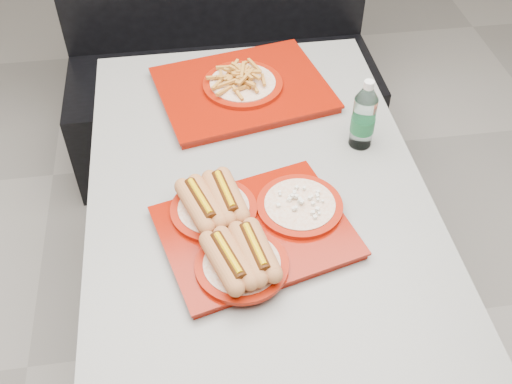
{
  "coord_description": "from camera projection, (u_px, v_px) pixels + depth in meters",
  "views": [
    {
      "loc": [
        -0.17,
        -1.11,
        1.89
      ],
      "look_at": [
        -0.02,
        -0.08,
        0.83
      ],
      "focal_mm": 42.0,
      "sensor_mm": 36.0,
      "label": 1
    }
  ],
  "objects": [
    {
      "name": "tray_far",
      "position": [
        243.0,
        86.0,
        1.88
      ],
      "size": [
        0.59,
        0.5,
        0.1
      ],
      "rotation": [
        0.0,
        0.0,
        0.2
      ],
      "color": "#831003",
      "rests_on": "diner_table"
    },
    {
      "name": "diner_table",
      "position": [
        258.0,
        231.0,
        1.72
      ],
      "size": [
        0.92,
        1.42,
        0.75
      ],
      "color": "black",
      "rests_on": "ground"
    },
    {
      "name": "tray_near",
      "position": [
        248.0,
        228.0,
        1.46
      ],
      "size": [
        0.52,
        0.45,
        0.1
      ],
      "rotation": [
        0.0,
        0.0,
        0.25
      ],
      "color": "#831003",
      "rests_on": "diner_table"
    },
    {
      "name": "ground",
      "position": [
        258.0,
        338.0,
        2.13
      ],
      "size": [
        6.0,
        6.0,
        0.0
      ],
      "primitive_type": "plane",
      "color": "gray",
      "rests_on": "ground"
    },
    {
      "name": "water_bottle",
      "position": [
        364.0,
        118.0,
        1.66
      ],
      "size": [
        0.07,
        0.07,
        0.22
      ],
      "rotation": [
        0.0,
        0.0,
        0.04
      ],
      "color": "silver",
      "rests_on": "diner_table"
    },
    {
      "name": "booth_bench",
      "position": [
        221.0,
        69.0,
        2.6
      ],
      "size": [
        1.3,
        0.57,
        1.35
      ],
      "color": "black",
      "rests_on": "ground"
    }
  ]
}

